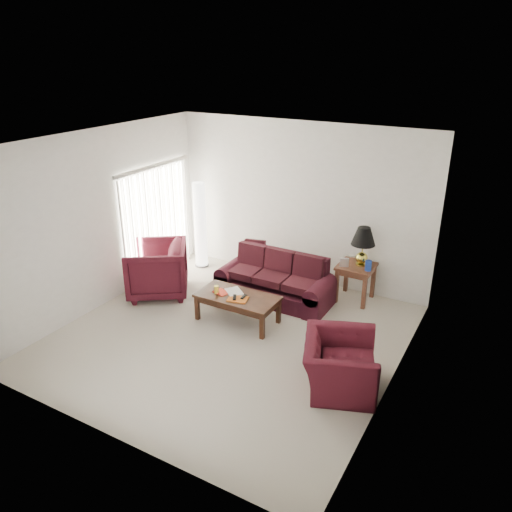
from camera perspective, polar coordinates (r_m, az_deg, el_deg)
The scene contains 19 objects.
floor at distance 7.89m, azimuth -3.07°, elevation -9.15°, with size 5.00×5.00×0.00m, color #BDB5A2.
blinds at distance 9.70m, azimuth -11.24°, elevation 3.78°, with size 0.10×2.00×2.16m, color silver.
sofa at distance 8.77m, azimuth 2.10°, elevation -2.58°, with size 2.02×0.87×0.83m, color black, non-canonical shape.
throw_pillow at distance 9.33m, azimuth -0.14°, elevation 0.70°, with size 0.39×0.11×0.39m, color black.
end_table at distance 8.98m, azimuth 11.25°, elevation -2.98°, with size 0.61×0.61×0.67m, color #52331C, non-canonical shape.
table_lamp at distance 8.73m, azimuth 12.10°, elevation 1.07°, with size 0.42×0.42×0.70m, color gold, non-canonical shape.
clock at distance 8.72m, azimuth 10.06°, elevation -0.72°, with size 0.15×0.05×0.15m, color silver.
blue_canister at distance 8.64m, azimuth 12.71°, elevation -1.07°, with size 0.11×0.11×0.18m, color navy.
picture_frame at distance 9.01m, azimuth 10.95°, elevation 0.04°, with size 0.13×0.02×0.16m, color #AEAEB2.
floor_lamp at distance 10.03m, azimuth -6.40°, elevation 3.55°, with size 0.29×0.29×1.77m, color white, non-canonical shape.
armchair_left at distance 9.13m, azimuth -11.29°, elevation -1.51°, with size 1.03×1.06×0.96m, color #3A0D17.
armchair_right at distance 6.75m, azimuth 9.52°, elevation -12.07°, with size 1.06×0.93×0.69m, color #3F0E18.
coffee_table at distance 8.18m, azimuth -2.11°, elevation -6.00°, with size 1.33×0.66×0.46m, color black, non-canonical shape.
magazine_red at distance 8.18m, azimuth -3.98°, elevation -4.16°, with size 0.25×0.19×0.01m, color red.
magazine_white at distance 8.18m, azimuth -2.53°, elevation -4.09°, with size 0.31×0.23×0.02m, color silver.
magazine_orange at distance 7.95m, azimuth -2.11°, elevation -4.94°, with size 0.31×0.23×0.02m, color #B85615.
remote_a at distance 7.96m, azimuth -2.47°, elevation -4.74°, with size 0.05×0.17×0.02m, color black.
remote_b at distance 7.98m, azimuth -1.42°, elevation -4.66°, with size 0.04×0.15×0.02m, color black.
yellow_glass at distance 8.14m, azimuth -4.55°, elevation -3.85°, with size 0.08×0.08×0.13m, color yellow.
Camera 1 is at (3.64, -5.62, 4.17)m, focal length 35.00 mm.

